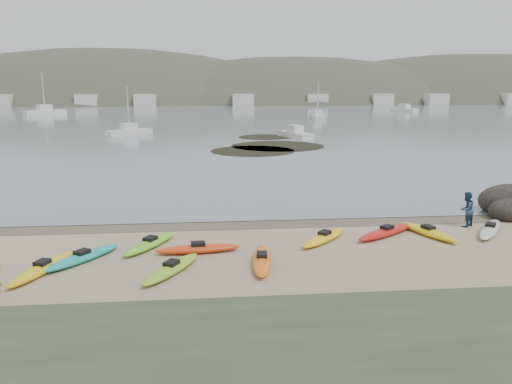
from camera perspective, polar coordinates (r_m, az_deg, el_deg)
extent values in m
plane|color=tan|center=(24.90, 0.00, -3.38)|extent=(600.00, 600.00, 0.00)
plane|color=brown|center=(24.61, 0.07, -3.55)|extent=(60.00, 60.00, 0.00)
plane|color=slate|center=(323.97, -5.15, 10.81)|extent=(1200.00, 1200.00, 0.00)
ellipsoid|color=red|center=(23.34, 14.73, -4.41)|extent=(3.68, 2.88, 0.34)
ellipsoid|color=teal|center=(20.43, -19.22, -7.06)|extent=(2.74, 3.41, 0.34)
ellipsoid|color=orange|center=(19.01, 0.67, -7.79)|extent=(1.11, 3.58, 0.34)
ellipsoid|color=#8BC727|center=(18.42, -9.62, -8.63)|extent=(2.30, 3.38, 0.34)
ellipsoid|color=#72CB28|center=(21.40, -11.98, -5.77)|extent=(2.31, 3.40, 0.34)
ellipsoid|color=yellow|center=(21.95, 7.83, -5.16)|extent=(2.86, 3.04, 0.34)
ellipsoid|color=yellow|center=(23.88, 19.05, -4.31)|extent=(1.85, 3.48, 0.34)
ellipsoid|color=red|center=(20.40, -6.63, -6.47)|extent=(3.46, 1.03, 0.34)
ellipsoid|color=yellow|center=(19.79, -23.19, -7.99)|extent=(1.86, 3.81, 0.34)
ellipsoid|color=beige|center=(25.36, 25.19, -3.87)|extent=(2.90, 3.41, 0.34)
imported|color=navy|center=(25.83, 22.91, -1.83)|extent=(1.04, 0.98, 1.70)
ellipsoid|color=black|center=(29.98, 27.24, -1.54)|extent=(3.66, 2.85, 1.83)
ellipsoid|color=black|center=(28.41, 26.91, -2.39)|extent=(2.03, 1.83, 1.22)
cylinder|color=black|center=(51.69, -0.37, 4.71)|extent=(8.75, 8.75, 0.04)
cylinder|color=black|center=(55.95, 2.46, 5.25)|extent=(10.47, 10.47, 0.04)
cylinder|color=black|center=(65.95, 1.06, 6.29)|extent=(7.06, 7.06, 0.04)
cube|color=silver|center=(70.51, -14.29, 6.64)|extent=(6.03, 5.38, 0.89)
cube|color=silver|center=(64.90, 4.51, 6.53)|extent=(3.92, 6.49, 0.88)
cube|color=silver|center=(102.80, 7.05, 8.53)|extent=(2.28, 7.25, 1.01)
cube|color=silver|center=(126.18, -22.97, 8.38)|extent=(8.83, 7.97, 1.30)
cube|color=silver|center=(137.10, 16.56, 9.00)|extent=(5.52, 7.98, 1.10)
ellipsoid|color=#384235|center=(224.38, -16.47, 5.24)|extent=(220.00, 120.00, 80.00)
ellipsoid|color=#384235|center=(218.22, 4.43, 6.23)|extent=(200.00, 110.00, 68.00)
ellipsoid|color=#384235|center=(256.21, 23.20, 5.75)|extent=(230.00, 130.00, 76.00)
cube|color=beige|center=(180.57, -26.50, 9.32)|extent=(7.00, 5.00, 4.00)
cube|color=beige|center=(173.56, -18.98, 9.86)|extent=(7.00, 5.00, 4.00)
cube|color=beige|center=(169.69, -10.95, 10.25)|extent=(7.00, 5.00, 4.00)
cube|color=beige|center=(169.16, -2.70, 10.45)|extent=(7.00, 5.00, 4.00)
cube|color=beige|center=(172.01, 5.45, 10.44)|extent=(7.00, 5.00, 4.00)
cube|color=beige|center=(178.09, 13.18, 10.23)|extent=(7.00, 5.00, 4.00)
cube|color=beige|center=(187.06, 20.27, 9.88)|extent=(7.00, 5.00, 4.00)
cube|color=beige|center=(198.55, 26.61, 9.45)|extent=(7.00, 5.00, 4.00)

